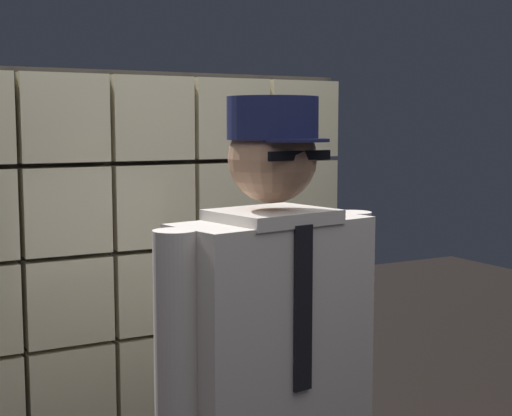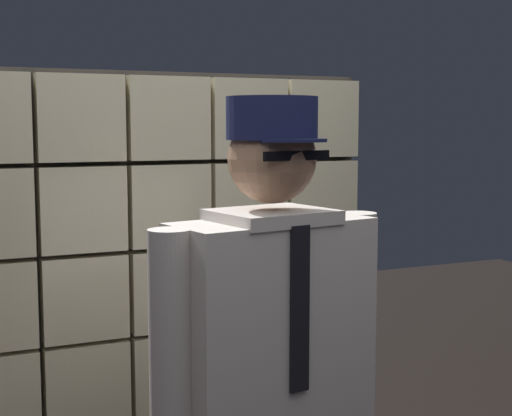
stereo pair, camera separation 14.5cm
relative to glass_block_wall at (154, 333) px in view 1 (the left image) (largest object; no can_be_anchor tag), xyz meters
name	(u,v)px [view 1 (the left image)]	position (x,y,z in m)	size (l,w,h in m)	color
glass_block_wall	(154,333)	(0.00, 0.00, 0.00)	(1.63, 0.10, 1.95)	beige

